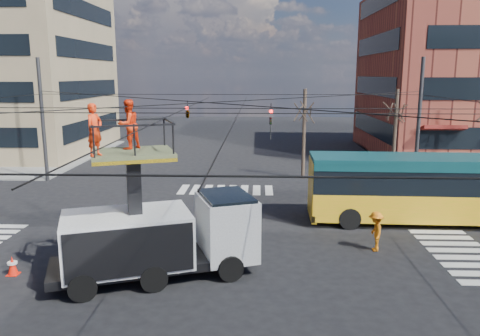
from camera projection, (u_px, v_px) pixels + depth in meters
name	position (u px, v px, depth m)	size (l,w,h in m)	color
ground	(209.00, 250.00, 18.78)	(120.00, 120.00, 0.00)	black
crosswalks	(209.00, 250.00, 18.78)	(22.40, 22.40, 0.02)	silver
overhead_network	(207.00, 143.00, 18.34)	(24.24, 24.24, 8.00)	#2D2D30
tree_a	(305.00, 110.00, 30.90)	(2.00, 2.00, 6.00)	#382B21
tree_b	(396.00, 110.00, 30.67)	(2.00, 2.00, 6.00)	#382B21
utility_truck	(159.00, 220.00, 16.08)	(7.36, 4.54, 6.13)	black
city_bus	(432.00, 188.00, 21.94)	(11.47, 2.89, 3.20)	gold
traffic_cone	(12.00, 265.00, 16.45)	(0.36, 0.36, 0.68)	red
worker_ground	(121.00, 229.00, 18.70)	(1.03, 0.43, 1.75)	#FC490F
flagger	(376.00, 231.00, 18.62)	(1.04, 0.60, 1.61)	orange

